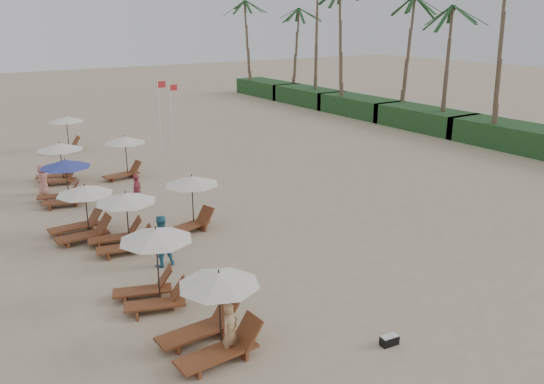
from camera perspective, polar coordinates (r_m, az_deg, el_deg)
ground at (r=20.42m, az=3.93°, el=-6.85°), size 160.00×160.00×0.00m
shrub_hedge at (r=44.99m, az=15.37°, el=7.26°), size 3.20×53.00×1.60m
lounger_station_0 at (r=14.87m, az=-6.40°, el=-12.65°), size 2.71×2.18×2.18m
lounger_station_1 at (r=17.30m, az=-12.25°, el=-7.40°), size 2.51×2.26×2.40m
lounger_station_2 at (r=21.61m, az=-15.18°, el=-2.94°), size 2.66×2.29×2.16m
lounger_station_3 at (r=23.23m, az=-19.07°, el=-2.04°), size 2.62×2.22×2.10m
lounger_station_4 at (r=27.65m, az=-20.69°, el=1.09°), size 2.62×2.34×2.08m
lounger_station_5 at (r=31.32m, az=-21.12°, el=3.02°), size 2.59×2.42×2.08m
inland_station_0 at (r=22.80m, az=-8.48°, el=-0.71°), size 2.77×2.24×2.22m
inland_station_1 at (r=31.07m, az=-15.01°, el=3.91°), size 2.68×2.24×2.22m
inland_station_2 at (r=38.49m, az=-20.53°, el=5.90°), size 2.73×2.24×2.22m
beachgoer_near at (r=14.70m, az=-4.27°, el=-14.01°), size 0.64×0.52×1.51m
beachgoer_mid_a at (r=19.88m, az=-11.34°, el=-4.95°), size 0.91×0.71×1.87m
beachgoer_far_a at (r=26.19m, az=-13.67°, el=0.13°), size 0.86×0.97×1.58m
beachgoer_far_b at (r=29.49m, az=-22.45°, el=1.19°), size 0.62×0.83×1.54m
duffel_bag at (r=15.76m, az=11.95°, el=-14.64°), size 0.52×0.30×0.28m
flag_pole_near at (r=36.41m, az=-11.47°, el=8.07°), size 0.59×0.08×4.70m
flag_pole_far at (r=38.89m, az=-10.30°, el=8.34°), size 0.60×0.08×4.19m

